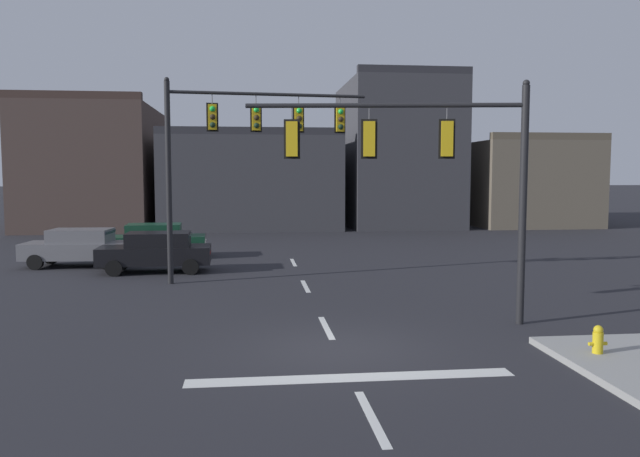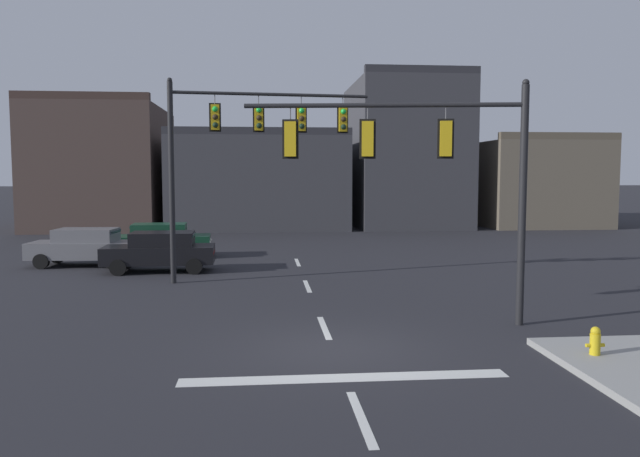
{
  "view_description": "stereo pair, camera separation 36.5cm",
  "coord_description": "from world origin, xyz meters",
  "px_view_note": "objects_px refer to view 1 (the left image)",
  "views": [
    {
      "loc": [
        -1.94,
        -13.69,
        3.93
      ],
      "look_at": [
        0.14,
        4.64,
        2.33
      ],
      "focal_mm": 35.16,
      "sensor_mm": 36.0,
      "label": 1
    },
    {
      "loc": [
        -1.58,
        -13.73,
        3.93
      ],
      "look_at": [
        0.14,
        4.64,
        2.33
      ],
      "focal_mm": 35.16,
      "sensor_mm": 36.0,
      "label": 2
    }
  ],
  "objects_px": {
    "car_lot_farside": "(157,240)",
    "car_lot_nearside": "(156,251)",
    "fire_hydrant": "(598,345)",
    "signal_mast_far_side": "(237,138)",
    "car_lot_middle": "(79,247)",
    "signal_mast_near_side": "(430,159)"
  },
  "relations": [
    {
      "from": "car_lot_nearside",
      "to": "signal_mast_far_side",
      "type": "bearing_deg",
      "value": -37.4
    },
    {
      "from": "car_lot_middle",
      "to": "fire_hydrant",
      "type": "distance_m",
      "value": 21.07
    },
    {
      "from": "signal_mast_far_side",
      "to": "car_lot_middle",
      "type": "distance_m",
      "value": 9.28
    },
    {
      "from": "car_lot_middle",
      "to": "car_lot_farside",
      "type": "distance_m",
      "value": 3.81
    },
    {
      "from": "car_lot_farside",
      "to": "signal_mast_near_side",
      "type": "bearing_deg",
      "value": -57.29
    },
    {
      "from": "car_lot_farside",
      "to": "fire_hydrant",
      "type": "xyz_separation_m",
      "value": [
        11.66,
        -17.69,
        -0.53
      ]
    },
    {
      "from": "signal_mast_near_side",
      "to": "car_lot_nearside",
      "type": "relative_size",
      "value": 1.61
    },
    {
      "from": "signal_mast_far_side",
      "to": "fire_hydrant",
      "type": "distance_m",
      "value": 14.11
    },
    {
      "from": "car_lot_middle",
      "to": "car_lot_farside",
      "type": "bearing_deg",
      "value": 40.48
    },
    {
      "from": "signal_mast_near_side",
      "to": "car_lot_nearside",
      "type": "xyz_separation_m",
      "value": [
        -8.42,
        9.66,
        -3.48
      ]
    },
    {
      "from": "signal_mast_near_side",
      "to": "car_lot_farside",
      "type": "height_order",
      "value": "signal_mast_near_side"
    },
    {
      "from": "signal_mast_near_side",
      "to": "fire_hydrant",
      "type": "relative_size",
      "value": 9.65
    },
    {
      "from": "car_lot_middle",
      "to": "signal_mast_far_side",
      "type": "bearing_deg",
      "value": -33.2
    },
    {
      "from": "signal_mast_far_side",
      "to": "car_lot_nearside",
      "type": "bearing_deg",
      "value": 142.6
    },
    {
      "from": "car_lot_middle",
      "to": "fire_hydrant",
      "type": "bearing_deg",
      "value": -46.27
    },
    {
      "from": "car_lot_farside",
      "to": "car_lot_nearside",
      "type": "bearing_deg",
      "value": -82.14
    },
    {
      "from": "signal_mast_far_side",
      "to": "fire_hydrant",
      "type": "xyz_separation_m",
      "value": [
        7.72,
        -10.74,
        -4.91
      ]
    },
    {
      "from": "car_lot_middle",
      "to": "car_lot_farside",
      "type": "height_order",
      "value": "same"
    },
    {
      "from": "car_lot_nearside",
      "to": "fire_hydrant",
      "type": "bearing_deg",
      "value": -50.25
    },
    {
      "from": "car_lot_nearside",
      "to": "car_lot_farside",
      "type": "height_order",
      "value": "same"
    },
    {
      "from": "signal_mast_near_side",
      "to": "car_lot_middle",
      "type": "xyz_separation_m",
      "value": [
        -11.93,
        11.59,
        -3.48
      ]
    },
    {
      "from": "car_lot_farside",
      "to": "fire_hydrant",
      "type": "bearing_deg",
      "value": -56.6
    }
  ]
}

